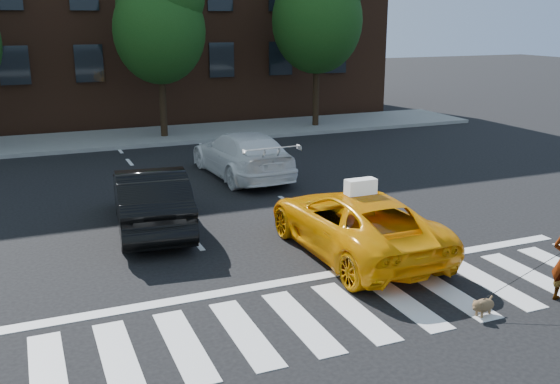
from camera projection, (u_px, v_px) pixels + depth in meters
name	position (u px, v px, depth m)	size (l,w,h in m)	color
ground	(354.00, 312.00, 10.80)	(120.00, 120.00, 0.00)	black
crosswalk	(354.00, 311.00, 10.80)	(13.00, 2.40, 0.01)	silver
stop_line	(313.00, 277.00, 12.22)	(12.00, 0.30, 0.01)	silver
sidewalk_far	(150.00, 136.00, 26.32)	(30.00, 4.00, 0.15)	slate
tree_mid	(160.00, 19.00, 24.78)	(3.69, 3.69, 7.10)	black
tree_right	(318.00, 9.00, 27.27)	(4.00, 4.00, 7.70)	black
taxi	(355.00, 222.00, 13.36)	(2.27, 4.91, 1.37)	orange
black_sedan	(150.00, 198.00, 14.88)	(1.60, 4.58, 1.51)	black
white_suv	(242.00, 154.00, 19.80)	(2.02, 4.98, 1.45)	white
dog	(482.00, 306.00, 10.59)	(0.57, 0.34, 0.33)	#9A804E
taxi_sign	(361.00, 187.00, 12.95)	(0.65, 0.28, 0.32)	white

